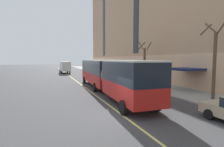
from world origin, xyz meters
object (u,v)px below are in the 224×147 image
street_tree_far_uptown (144,62)px  parked_car_champagne_1 (134,83)px  city_bus (106,73)px  fire_hydrant (112,76)px  parked_car_navy_0 (103,75)px  street_tree_mid_block (214,60)px  parked_car_white_4 (117,78)px  box_truck (65,67)px

street_tree_far_uptown → parked_car_champagne_1: bearing=-134.4°
city_bus → fire_hydrant: 14.49m
parked_car_champagne_1 → parked_car_navy_0: bearing=91.0°
city_bus → street_tree_far_uptown: size_ratio=3.17×
parked_car_navy_0 → street_tree_far_uptown: (3.87, -9.01, 2.52)m
street_tree_mid_block → fire_hydrant: street_tree_mid_block is taller
parked_car_white_4 → box_truck: (-5.89, 22.54, 0.99)m
box_truck → street_tree_far_uptown: bearing=-69.0°
parked_car_navy_0 → parked_car_champagne_1: size_ratio=1.04×
parked_car_white_4 → city_bus: bearing=-120.3°
parked_car_champagne_1 → box_truck: (-5.89, 28.55, 0.99)m
parked_car_navy_0 → street_tree_far_uptown: street_tree_far_uptown is taller
box_truck → fire_hydrant: box_truck is taller
parked_car_white_4 → fire_hydrant: parked_car_white_4 is taller
fire_hydrant → box_truck: bearing=114.9°
parked_car_white_4 → fire_hydrant: 6.66m
parked_car_navy_0 → fire_hydrant: 1.84m
city_bus → parked_car_white_4: 8.01m
street_tree_far_uptown → street_tree_mid_block: bearing=-90.0°
parked_car_white_4 → parked_car_navy_0: bearing=91.9°
street_tree_far_uptown → fire_hydrant: (-2.07, 8.76, -2.81)m
street_tree_far_uptown → fire_hydrant: size_ratio=8.79×
parked_car_navy_0 → city_bus: bearing=-105.5°
parked_car_navy_0 → box_truck: bearing=109.7°
parked_car_navy_0 → box_truck: box_truck is taller
city_bus → street_tree_far_uptown: street_tree_far_uptown is taller
parked_car_champagne_1 → street_tree_mid_block: 9.43m
fire_hydrant → parked_car_champagne_1: bearing=-97.2°
box_truck → fire_hydrant: size_ratio=9.65×
box_truck → street_tree_mid_block: (9.54, -36.75, 1.89)m
fire_hydrant → parked_car_navy_0: bearing=172.0°
parked_car_white_4 → street_tree_mid_block: (3.65, -14.21, 2.88)m
parked_car_champagne_1 → parked_car_white_4: bearing=90.0°
parked_car_champagne_1 → street_tree_mid_block: (3.65, -8.20, 2.88)m
parked_car_champagne_1 → fire_hydrant: (1.57, 12.48, -0.29)m
parked_car_white_4 → street_tree_far_uptown: bearing=-32.2°
city_bus → box_truck: size_ratio=2.89×
parked_car_white_4 → box_truck: bearing=104.6°
city_bus → parked_car_champagne_1: city_bus is taller
street_tree_mid_block → fire_hydrant: bearing=95.7°
street_tree_far_uptown → box_truck: bearing=111.0°
parked_car_navy_0 → street_tree_mid_block: street_tree_mid_block is taller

